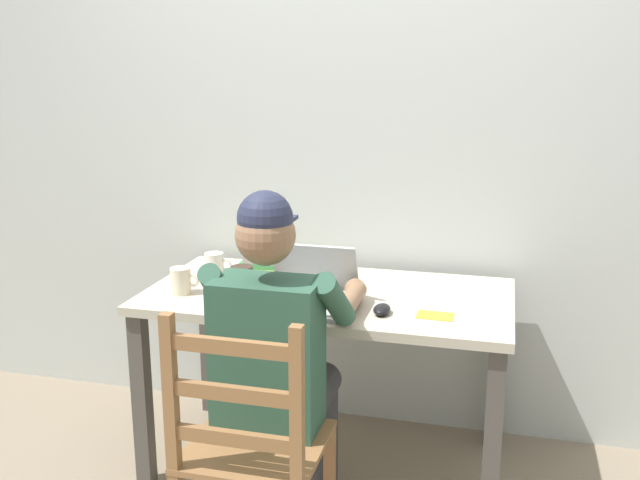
% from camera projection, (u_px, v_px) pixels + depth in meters
% --- Properties ---
extents(ground_plane, '(8.00, 8.00, 0.00)m').
position_uv_depth(ground_plane, '(327.00, 462.00, 2.97)').
color(ground_plane, gray).
extents(back_wall, '(6.00, 0.04, 2.60)m').
position_uv_depth(back_wall, '(354.00, 136.00, 3.08)').
color(back_wall, beige).
rests_on(back_wall, ground).
extents(desk, '(1.41, 0.74, 0.74)m').
position_uv_depth(desk, '(328.00, 316.00, 2.82)').
color(desk, '#BCB29E').
rests_on(desk, ground).
extents(seated_person, '(0.50, 0.60, 1.23)m').
position_uv_depth(seated_person, '(278.00, 348.00, 2.41)').
color(seated_person, '#2D5642').
rests_on(seated_person, ground).
extents(wooden_chair, '(0.42, 0.42, 0.93)m').
position_uv_depth(wooden_chair, '(251.00, 451.00, 2.20)').
color(wooden_chair, olive).
rests_on(wooden_chair, ground).
extents(laptop, '(0.33, 0.34, 0.21)m').
position_uv_depth(laptop, '(308.00, 291.00, 2.64)').
color(laptop, '#ADAFB2').
rests_on(laptop, desk).
extents(computer_mouse, '(0.06, 0.10, 0.03)m').
position_uv_depth(computer_mouse, '(382.00, 309.00, 2.55)').
color(computer_mouse, black).
rests_on(computer_mouse, desk).
extents(coffee_mug_white, '(0.12, 0.08, 0.10)m').
position_uv_depth(coffee_mug_white, '(215.00, 265.00, 2.97)').
color(coffee_mug_white, silver).
rests_on(coffee_mug_white, desk).
extents(coffee_mug_dark, '(0.12, 0.09, 0.10)m').
position_uv_depth(coffee_mug_dark, '(243.00, 279.00, 2.78)').
color(coffee_mug_dark, '#38281E').
rests_on(coffee_mug_dark, desk).
extents(coffee_mug_spare, '(0.12, 0.08, 0.10)m').
position_uv_depth(coffee_mug_spare, '(181.00, 281.00, 2.76)').
color(coffee_mug_spare, beige).
rests_on(coffee_mug_spare, desk).
extents(book_stack_main, '(0.21, 0.15, 0.09)m').
position_uv_depth(book_stack_main, '(263.00, 265.00, 3.03)').
color(book_stack_main, gold).
rests_on(book_stack_main, desk).
extents(paper_pile_near_laptop, '(0.25, 0.24, 0.01)m').
position_uv_depth(paper_pile_near_laptop, '(309.00, 296.00, 2.73)').
color(paper_pile_near_laptop, silver).
rests_on(paper_pile_near_laptop, desk).
extents(paper_pile_back_corner, '(0.20, 0.20, 0.01)m').
position_uv_depth(paper_pile_back_corner, '(239.00, 270.00, 3.08)').
color(paper_pile_back_corner, silver).
rests_on(paper_pile_back_corner, desk).
extents(landscape_photo_print, '(0.13, 0.09, 0.00)m').
position_uv_depth(landscape_photo_print, '(435.00, 316.00, 2.53)').
color(landscape_photo_print, gold).
rests_on(landscape_photo_print, desk).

